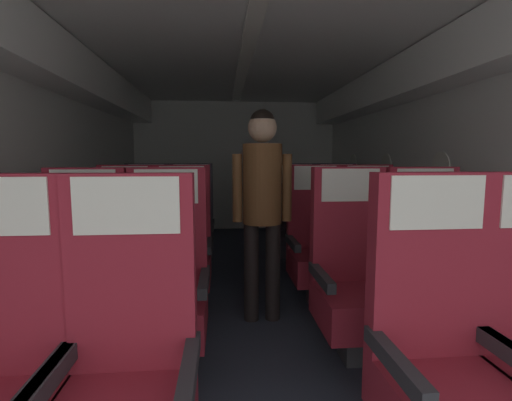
# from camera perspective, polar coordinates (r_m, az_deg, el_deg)

# --- Properties ---
(ground) EXTENTS (3.61, 6.84, 0.02)m
(ground) POSITION_cam_1_polar(r_m,az_deg,el_deg) (3.29, -0.93, -15.07)
(ground) COLOR #2D3342
(fuselage_shell) EXTENTS (3.49, 6.49, 2.20)m
(fuselage_shell) POSITION_cam_1_polar(r_m,az_deg,el_deg) (3.35, -1.32, 13.00)
(fuselage_shell) COLOR silver
(fuselage_shell) RESTS_ON ground
(seat_a_left_aisle) EXTENTS (0.48, 0.51, 1.15)m
(seat_a_left_aisle) POSITION_cam_1_polar(r_m,az_deg,el_deg) (1.44, -19.38, -24.07)
(seat_a_left_aisle) COLOR #38383D
(seat_a_left_aisle) RESTS_ON ground
(seat_a_right_window) EXTENTS (0.48, 0.51, 1.15)m
(seat_a_right_window) POSITION_cam_1_polar(r_m,az_deg,el_deg) (1.60, 26.92, -21.14)
(seat_a_right_window) COLOR #38383D
(seat_a_right_window) RESTS_ON ground
(seat_b_left_window) EXTENTS (0.48, 0.51, 1.15)m
(seat_b_left_window) POSITION_cam_1_polar(r_m,az_deg,el_deg) (2.34, -25.19, -12.20)
(seat_b_left_window) COLOR #38383D
(seat_b_left_window) RESTS_ON ground
(seat_b_left_aisle) EXTENTS (0.48, 0.51, 1.15)m
(seat_b_left_aisle) POSITION_cam_1_polar(r_m,az_deg,el_deg) (2.23, -13.61, -12.70)
(seat_b_left_aisle) COLOR #38383D
(seat_b_left_aisle) RESTS_ON ground
(seat_b_right_aisle) EXTENTS (0.48, 0.51, 1.15)m
(seat_b_right_aisle) POSITION_cam_1_polar(r_m,az_deg,el_deg) (2.52, 25.04, -10.84)
(seat_b_right_aisle) COLOR #38383D
(seat_b_right_aisle) RESTS_ON ground
(seat_b_right_window) EXTENTS (0.48, 0.51, 1.15)m
(seat_b_right_window) POSITION_cam_1_polar(r_m,az_deg,el_deg) (2.35, 14.75, -11.68)
(seat_b_right_window) COLOR #38383D
(seat_b_right_window) RESTS_ON ground
(seat_c_left_window) EXTENTS (0.48, 0.51, 1.15)m
(seat_c_left_window) POSITION_cam_1_polar(r_m,az_deg,el_deg) (3.15, -19.56, -7.17)
(seat_c_left_window) COLOR #38383D
(seat_c_left_window) RESTS_ON ground
(seat_c_left_aisle) EXTENTS (0.48, 0.51, 1.15)m
(seat_c_left_aisle) POSITION_cam_1_polar(r_m,az_deg,el_deg) (3.06, -11.32, -7.33)
(seat_c_left_aisle) COLOR #38383D
(seat_c_left_aisle) RESTS_ON ground
(seat_c_right_aisle) EXTENTS (0.48, 0.51, 1.15)m
(seat_c_right_aisle) POSITION_cam_1_polar(r_m,az_deg,el_deg) (3.28, 17.14, -6.55)
(seat_c_right_aisle) COLOR #38383D
(seat_c_right_aisle) RESTS_ON ground
(seat_c_right_window) EXTENTS (0.48, 0.51, 1.15)m
(seat_c_right_window) POSITION_cam_1_polar(r_m,az_deg,el_deg) (3.14, 9.35, -6.92)
(seat_c_right_window) COLOR #38383D
(seat_c_right_window) RESTS_ON ground
(seat_d_left_window) EXTENTS (0.48, 0.51, 1.15)m
(seat_d_left_window) POSITION_cam_1_polar(r_m,az_deg,el_deg) (4.00, -16.54, -4.22)
(seat_d_left_window) COLOR #38383D
(seat_d_left_window) RESTS_ON ground
(seat_d_left_aisle) EXTENTS (0.48, 0.51, 1.15)m
(seat_d_left_aisle) POSITION_cam_1_polar(r_m,az_deg,el_deg) (3.93, -9.98, -4.23)
(seat_d_left_aisle) COLOR #38383D
(seat_d_left_aisle) RESTS_ON ground
(seat_d_right_aisle) EXTENTS (0.48, 0.51, 1.15)m
(seat_d_right_aisle) POSITION_cam_1_polar(r_m,az_deg,el_deg) (4.11, 12.47, -3.81)
(seat_d_right_aisle) COLOR #38383D
(seat_d_right_aisle) RESTS_ON ground
(seat_d_right_window) EXTENTS (0.48, 0.51, 1.15)m
(seat_d_right_window) POSITION_cam_1_polar(r_m,az_deg,el_deg) (3.99, 6.30, -4.00)
(seat_d_right_window) COLOR #38383D
(seat_d_right_window) RESTS_ON ground
(flight_attendant) EXTENTS (0.43, 0.28, 1.54)m
(flight_attendant) POSITION_cam_1_polar(r_m,az_deg,el_deg) (2.66, 0.97, 1.06)
(flight_attendant) COLOR black
(flight_attendant) RESTS_ON ground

